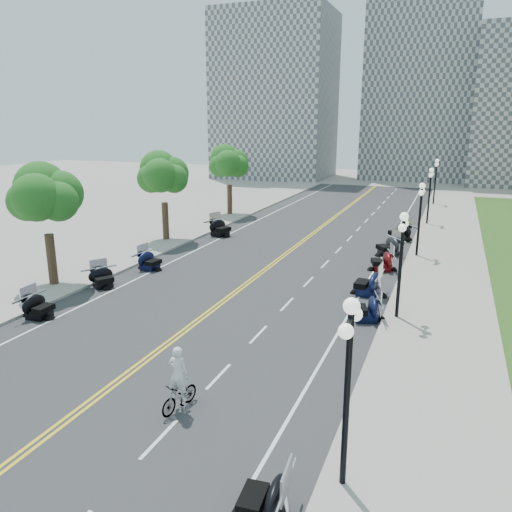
% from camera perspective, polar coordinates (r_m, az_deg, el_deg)
% --- Properties ---
extents(ground, '(160.00, 160.00, 0.00)m').
position_cam_1_polar(ground, '(23.29, -7.14, -7.72)').
color(ground, gray).
extents(road, '(16.00, 90.00, 0.01)m').
position_cam_1_polar(road, '(31.90, 1.45, -1.28)').
color(road, '#333335').
rests_on(road, ground).
extents(centerline_yellow_a, '(0.12, 90.00, 0.00)m').
position_cam_1_polar(centerline_yellow_a, '(31.94, 1.25, -1.24)').
color(centerline_yellow_a, yellow).
rests_on(centerline_yellow_a, road).
extents(centerline_yellow_b, '(0.12, 90.00, 0.00)m').
position_cam_1_polar(centerline_yellow_b, '(31.86, 1.65, -1.29)').
color(centerline_yellow_b, yellow).
rests_on(centerline_yellow_b, road).
extents(edge_line_north, '(0.12, 90.00, 0.00)m').
position_cam_1_polar(edge_line_north, '(30.40, 12.86, -2.48)').
color(edge_line_north, white).
rests_on(edge_line_north, road).
extents(edge_line_south, '(0.12, 90.00, 0.00)m').
position_cam_1_polar(edge_line_south, '(34.54, -8.56, -0.15)').
color(edge_line_south, white).
rests_on(edge_line_south, road).
extents(lane_dash_4, '(0.12, 2.00, 0.00)m').
position_cam_1_polar(lane_dash_4, '(15.79, -11.00, -19.82)').
color(lane_dash_4, white).
rests_on(lane_dash_4, road).
extents(lane_dash_5, '(0.12, 2.00, 0.00)m').
position_cam_1_polar(lane_dash_5, '(18.74, -4.29, -13.54)').
color(lane_dash_5, white).
rests_on(lane_dash_5, road).
extents(lane_dash_6, '(0.12, 2.00, 0.00)m').
position_cam_1_polar(lane_dash_6, '(22.03, 0.28, -8.93)').
color(lane_dash_6, white).
rests_on(lane_dash_6, road).
extents(lane_dash_7, '(0.12, 2.00, 0.00)m').
position_cam_1_polar(lane_dash_7, '(25.52, 3.56, -5.52)').
color(lane_dash_7, white).
rests_on(lane_dash_7, road).
extents(lane_dash_8, '(0.12, 2.00, 0.00)m').
position_cam_1_polar(lane_dash_8, '(29.15, 6.01, -2.93)').
color(lane_dash_8, white).
rests_on(lane_dash_8, road).
extents(lane_dash_9, '(0.12, 2.00, 0.00)m').
position_cam_1_polar(lane_dash_9, '(32.86, 7.91, -0.92)').
color(lane_dash_9, white).
rests_on(lane_dash_9, road).
extents(lane_dash_10, '(0.12, 2.00, 0.00)m').
position_cam_1_polar(lane_dash_10, '(36.63, 9.41, 0.69)').
color(lane_dash_10, white).
rests_on(lane_dash_10, road).
extents(lane_dash_11, '(0.12, 2.00, 0.00)m').
position_cam_1_polar(lane_dash_11, '(40.45, 10.64, 1.99)').
color(lane_dash_11, white).
rests_on(lane_dash_11, road).
extents(lane_dash_12, '(0.12, 2.00, 0.00)m').
position_cam_1_polar(lane_dash_12, '(44.29, 11.65, 3.07)').
color(lane_dash_12, white).
rests_on(lane_dash_12, road).
extents(lane_dash_13, '(0.12, 2.00, 0.00)m').
position_cam_1_polar(lane_dash_13, '(48.17, 12.50, 3.97)').
color(lane_dash_13, white).
rests_on(lane_dash_13, road).
extents(lane_dash_14, '(0.12, 2.00, 0.00)m').
position_cam_1_polar(lane_dash_14, '(52.06, 13.23, 4.74)').
color(lane_dash_14, white).
rests_on(lane_dash_14, road).
extents(lane_dash_15, '(0.12, 2.00, 0.00)m').
position_cam_1_polar(lane_dash_15, '(55.97, 13.85, 5.40)').
color(lane_dash_15, white).
rests_on(lane_dash_15, road).
extents(lane_dash_16, '(0.12, 2.00, 0.00)m').
position_cam_1_polar(lane_dash_16, '(59.89, 14.40, 5.97)').
color(lane_dash_16, white).
rests_on(lane_dash_16, road).
extents(lane_dash_17, '(0.12, 2.00, 0.00)m').
position_cam_1_polar(lane_dash_17, '(63.82, 14.88, 6.48)').
color(lane_dash_17, white).
rests_on(lane_dash_17, road).
extents(lane_dash_18, '(0.12, 2.00, 0.00)m').
position_cam_1_polar(lane_dash_18, '(67.75, 15.30, 6.92)').
color(lane_dash_18, white).
rests_on(lane_dash_18, road).
extents(lane_dash_19, '(0.12, 2.00, 0.00)m').
position_cam_1_polar(lane_dash_19, '(71.70, 15.68, 7.31)').
color(lane_dash_19, white).
rests_on(lane_dash_19, road).
extents(sidewalk_north, '(5.00, 90.00, 0.15)m').
position_cam_1_polar(sidewalk_north, '(30.10, 20.59, -3.13)').
color(sidewalk_north, '#9E9991').
rests_on(sidewalk_north, ground).
extents(sidewalk_south, '(5.00, 90.00, 0.15)m').
position_cam_1_polar(sidewalk_south, '(36.70, -14.12, 0.56)').
color(sidewalk_south, '#9E9991').
rests_on(sidewalk_south, ground).
extents(distant_block_a, '(18.00, 14.00, 26.00)m').
position_cam_1_polar(distant_block_a, '(85.74, 2.23, 17.73)').
color(distant_block_a, gray).
rests_on(distant_block_a, ground).
extents(distant_block_b, '(16.00, 12.00, 30.00)m').
position_cam_1_polar(distant_block_b, '(87.21, 18.19, 18.30)').
color(distant_block_b, gray).
rests_on(distant_block_b, ground).
extents(street_lamp_1, '(0.50, 1.20, 4.90)m').
position_cam_1_polar(street_lamp_1, '(12.65, 10.34, -15.45)').
color(street_lamp_1, black).
rests_on(street_lamp_1, sidewalk_north).
extents(street_lamp_2, '(0.50, 1.20, 4.90)m').
position_cam_1_polar(street_lamp_2, '(23.71, 16.17, -1.14)').
color(street_lamp_2, black).
rests_on(street_lamp_2, sidewalk_north).
extents(street_lamp_3, '(0.50, 1.20, 4.90)m').
position_cam_1_polar(street_lamp_3, '(35.39, 18.17, 3.93)').
color(street_lamp_3, black).
rests_on(street_lamp_3, sidewalk_north).
extents(street_lamp_4, '(0.50, 1.20, 4.90)m').
position_cam_1_polar(street_lamp_4, '(47.23, 19.19, 6.47)').
color(street_lamp_4, black).
rests_on(street_lamp_4, sidewalk_north).
extents(street_lamp_5, '(0.50, 1.20, 4.90)m').
position_cam_1_polar(street_lamp_5, '(59.14, 19.80, 7.99)').
color(street_lamp_5, black).
rests_on(street_lamp_5, sidewalk_north).
extents(tree_2, '(4.80, 4.80, 9.20)m').
position_cam_1_polar(tree_2, '(29.48, -22.94, 5.64)').
color(tree_2, '#235619').
rests_on(tree_2, sidewalk_south).
extents(tree_3, '(4.80, 4.80, 9.20)m').
position_cam_1_polar(tree_3, '(38.88, -10.52, 8.57)').
color(tree_3, '#235619').
rests_on(tree_3, sidewalk_south).
extents(tree_4, '(4.80, 4.80, 9.20)m').
position_cam_1_polar(tree_4, '(49.41, -3.08, 10.13)').
color(tree_4, '#235619').
rests_on(tree_4, sidewalk_south).
extents(motorcycle_n_3, '(1.91, 1.91, 1.24)m').
position_cam_1_polar(motorcycle_n_3, '(12.76, 0.98, -25.80)').
color(motorcycle_n_3, black).
rests_on(motorcycle_n_3, road).
extents(motorcycle_n_6, '(2.39, 2.39, 1.33)m').
position_cam_1_polar(motorcycle_n_6, '(23.83, 12.53, -5.71)').
color(motorcycle_n_6, black).
rests_on(motorcycle_n_6, road).
extents(motorcycle_n_7, '(2.20, 2.20, 1.46)m').
position_cam_1_polar(motorcycle_n_7, '(27.26, 12.70, -2.92)').
color(motorcycle_n_7, black).
rests_on(motorcycle_n_7, road).
extents(motorcycle_n_8, '(2.49, 2.49, 1.38)m').
position_cam_1_polar(motorcycle_n_8, '(31.96, 14.23, -0.44)').
color(motorcycle_n_8, '#590A0C').
rests_on(motorcycle_n_8, road).
extents(motorcycle_n_9, '(2.92, 2.92, 1.46)m').
position_cam_1_polar(motorcycle_n_9, '(35.68, 14.88, 1.19)').
color(motorcycle_n_9, black).
rests_on(motorcycle_n_9, road).
extents(motorcycle_n_10, '(3.14, 3.14, 1.56)m').
position_cam_1_polar(motorcycle_n_10, '(40.34, 16.14, 2.74)').
color(motorcycle_n_10, black).
rests_on(motorcycle_n_10, road).
extents(motorcycle_s_5, '(1.83, 1.83, 1.26)m').
position_cam_1_polar(motorcycle_s_5, '(25.72, -23.62, -5.19)').
color(motorcycle_s_5, black).
rests_on(motorcycle_s_5, road).
extents(motorcycle_s_6, '(2.44, 2.44, 1.24)m').
position_cam_1_polar(motorcycle_s_6, '(29.19, -17.15, -2.26)').
color(motorcycle_s_6, black).
rests_on(motorcycle_s_6, road).
extents(motorcycle_s_7, '(2.07, 2.07, 1.29)m').
position_cam_1_polar(motorcycle_s_7, '(31.88, -12.06, -0.42)').
color(motorcycle_s_7, black).
rests_on(motorcycle_s_7, road).
extents(motorcycle_s_9, '(2.83, 2.83, 1.53)m').
position_cam_1_polar(motorcycle_s_9, '(40.58, -4.11, 3.34)').
color(motorcycle_s_9, black).
rests_on(motorcycle_s_9, road).
extents(bicycle, '(0.78, 1.69, 0.98)m').
position_cam_1_polar(bicycle, '(16.76, -8.75, -15.52)').
color(bicycle, '#A51414').
rests_on(bicycle, road).
extents(cyclist_rider, '(0.68, 0.44, 1.85)m').
position_cam_1_polar(cyclist_rider, '(16.09, -8.95, -11.17)').
color(cyclist_rider, silver).
rests_on(cyclist_rider, bicycle).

